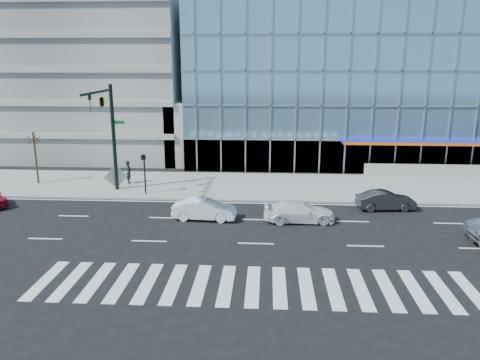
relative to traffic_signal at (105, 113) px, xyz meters
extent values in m
plane|color=black|center=(11.00, -4.57, -6.16)|extent=(160.00, 160.00, 0.00)
cube|color=gray|center=(11.00, 3.43, -6.09)|extent=(120.00, 8.00, 0.15)
cube|color=#75A5C3|center=(25.00, 21.43, 1.34)|extent=(42.00, 26.00, 15.00)
cube|color=gray|center=(-9.00, 21.43, 3.84)|extent=(24.00, 24.00, 20.00)
cube|color=gray|center=(5.00, 13.43, -3.16)|extent=(6.00, 8.00, 6.00)
cylinder|color=black|center=(0.00, 1.43, -2.01)|extent=(0.28, 0.28, 8.00)
cylinder|color=black|center=(0.00, -1.37, 1.59)|extent=(0.18, 5.60, 0.18)
imported|color=black|center=(0.00, -2.77, 0.99)|extent=(0.18, 0.22, 1.10)
imported|color=black|center=(0.00, -0.57, 0.99)|extent=(0.48, 2.24, 0.90)
cube|color=#0C591E|center=(0.45, 1.43, -0.81)|extent=(0.90, 0.05, 0.25)
cylinder|color=black|center=(2.50, 0.43, -4.51)|extent=(0.12, 0.12, 3.00)
cube|color=black|center=(2.50, 0.28, -3.21)|extent=(0.30, 0.25, 0.35)
cylinder|color=#332319|center=(-7.00, 2.93, -3.91)|extent=(0.16, 0.16, 4.20)
ellipsoid|color=#332319|center=(-7.00, 2.93, -2.23)|extent=(1.10, 1.10, 0.90)
imported|color=white|center=(13.62, -4.73, -5.52)|extent=(4.56, 2.06, 1.30)
imported|color=white|center=(7.62, -4.68, -5.50)|extent=(4.10, 1.62, 1.33)
imported|color=black|center=(19.62, -1.97, -5.52)|extent=(4.01, 1.71, 1.29)
imported|color=black|center=(0.41, 3.30, -5.08)|extent=(0.54, 0.74, 1.87)
cube|color=#A6A6A6|center=(-0.16, 1.79, -5.10)|extent=(1.71, 0.79, 1.84)
camera|label=1|loc=(11.56, -32.77, 3.72)|focal=35.00mm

